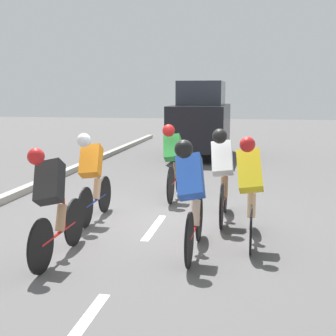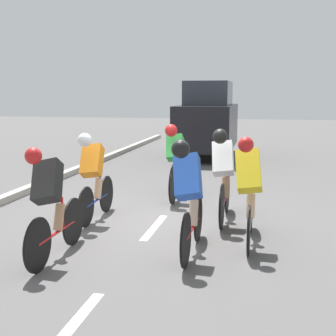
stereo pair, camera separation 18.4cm
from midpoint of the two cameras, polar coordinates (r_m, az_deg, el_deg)
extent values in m
plane|color=#565454|center=(7.72, -0.34, -6.50)|extent=(60.00, 60.00, 0.00)
cube|color=white|center=(4.53, -10.41, -18.42)|extent=(0.12, 1.40, 0.01)
cube|color=white|center=(7.37, -0.94, -7.23)|extent=(0.12, 1.40, 0.01)
cube|color=white|center=(10.43, 2.94, -2.34)|extent=(0.12, 1.40, 0.01)
cylinder|color=black|center=(8.25, 7.87, -3.01)|extent=(0.03, 0.71, 0.71)
cylinder|color=black|center=(7.25, 7.30, -4.69)|extent=(0.03, 0.71, 0.71)
cylinder|color=red|center=(7.75, 7.60, -3.80)|extent=(0.04, 1.02, 0.04)
cylinder|color=red|center=(7.88, 7.73, -2.02)|extent=(0.04, 0.04, 0.42)
cylinder|color=yellow|center=(7.78, 7.65, -3.00)|extent=(0.07, 0.07, 0.16)
cylinder|color=#9E704C|center=(7.79, 7.67, -2.38)|extent=(0.12, 0.23, 0.36)
cube|color=white|center=(7.53, 7.42, 1.16)|extent=(0.38, 0.48, 0.59)
sphere|color=black|center=(7.27, 7.09, 3.86)|extent=(0.23, 0.23, 0.23)
cylinder|color=black|center=(9.78, 2.29, -0.98)|extent=(0.03, 0.72, 0.72)
cylinder|color=black|center=(8.81, 1.21, -2.11)|extent=(0.03, 0.72, 0.72)
cylinder|color=red|center=(9.29, 1.78, -1.52)|extent=(0.04, 1.00, 0.04)
cylinder|color=red|center=(9.43, 1.97, -0.07)|extent=(0.04, 0.04, 0.42)
cylinder|color=green|center=(9.32, 1.83, -0.86)|extent=(0.07, 0.07, 0.16)
cylinder|color=#9E704C|center=(9.34, 1.86, -0.35)|extent=(0.12, 0.23, 0.36)
cube|color=green|center=(9.10, 1.46, 2.49)|extent=(0.39, 0.45, 0.56)
sphere|color=red|center=(8.86, 0.98, 4.59)|extent=(0.24, 0.24, 0.24)
cylinder|color=black|center=(7.19, 10.86, -5.13)|extent=(0.03, 0.66, 0.66)
cylinder|color=black|center=(6.20, 10.67, -7.47)|extent=(0.03, 0.66, 0.66)
cylinder|color=#B7B7BC|center=(6.69, 10.77, -6.22)|extent=(0.04, 1.03, 0.04)
cylinder|color=#B7B7BC|center=(6.82, 10.85, -4.11)|extent=(0.04, 0.04, 0.42)
cylinder|color=yellow|center=(6.72, 10.80, -5.28)|extent=(0.07, 0.07, 0.16)
cylinder|color=#DBAD84|center=(6.72, 10.83, -4.56)|extent=(0.12, 0.23, 0.36)
cube|color=yellow|center=(6.44, 10.60, -0.35)|extent=(0.39, 0.50, 0.63)
sphere|color=red|center=(6.17, 10.31, 2.81)|extent=(0.21, 0.21, 0.21)
cylinder|color=black|center=(6.60, -10.70, -6.43)|extent=(0.03, 0.66, 0.66)
cylinder|color=black|center=(5.70, -14.69, -9.09)|extent=(0.03, 0.66, 0.66)
cylinder|color=red|center=(6.15, -12.54, -7.67)|extent=(0.04, 1.03, 0.04)
cylinder|color=red|center=(6.25, -11.93, -5.37)|extent=(0.04, 0.04, 0.42)
cylinder|color=yellow|center=(6.16, -12.38, -6.65)|extent=(0.07, 0.07, 0.16)
cylinder|color=tan|center=(6.16, -12.31, -5.87)|extent=(0.12, 0.23, 0.36)
cube|color=black|center=(5.92, -13.64, -1.61)|extent=(0.42, 0.46, 0.60)
sphere|color=red|center=(5.70, -15.20, 1.42)|extent=(0.20, 0.20, 0.20)
cylinder|color=black|center=(6.67, 4.49, -6.04)|extent=(0.03, 0.68, 0.68)
cylinder|color=black|center=(5.67, 3.12, -8.78)|extent=(0.03, 0.68, 0.68)
cylinder|color=red|center=(6.17, 3.86, -7.30)|extent=(0.04, 1.05, 0.04)
cylinder|color=red|center=(6.29, 4.12, -5.00)|extent=(0.04, 0.04, 0.42)
cylinder|color=#1999D8|center=(6.19, 3.94, -6.28)|extent=(0.07, 0.07, 0.16)
cylinder|color=beige|center=(6.20, 3.98, -5.50)|extent=(0.12, 0.23, 0.36)
cube|color=blue|center=(5.92, 3.31, -1.07)|extent=(0.42, 0.49, 0.62)
sphere|color=black|center=(5.66, 2.49, 2.32)|extent=(0.23, 0.23, 0.23)
cylinder|color=black|center=(8.30, -6.88, -3.16)|extent=(0.03, 0.64, 0.64)
cylinder|color=black|center=(7.41, -9.27, -4.71)|extent=(0.03, 0.64, 0.64)
cylinder|color=navy|center=(7.85, -8.00, -3.89)|extent=(0.04, 0.96, 0.04)
cylinder|color=navy|center=(7.96, -7.63, -2.16)|extent=(0.04, 0.04, 0.42)
cylinder|color=green|center=(7.88, -7.90, -3.11)|extent=(0.07, 0.07, 0.16)
cylinder|color=#DBAD84|center=(7.88, -7.86, -2.50)|extent=(0.12, 0.23, 0.36)
cube|color=orange|center=(7.65, -8.57, 0.90)|extent=(0.38, 0.46, 0.57)
sphere|color=white|center=(7.41, -9.42, 3.38)|extent=(0.22, 0.22, 0.22)
cylinder|color=black|center=(14.10, 7.32, 1.93)|extent=(0.14, 0.64, 0.64)
cylinder|color=black|center=(14.27, 1.87, 2.09)|extent=(0.14, 0.64, 0.64)
cylinder|color=black|center=(16.47, 7.99, 2.96)|extent=(0.14, 0.64, 0.64)
cylinder|color=black|center=(16.61, 3.30, 3.09)|extent=(0.14, 0.64, 0.64)
cube|color=black|center=(15.28, 5.18, 5.11)|extent=(1.70, 3.86, 1.37)
cube|color=#2D333D|center=(15.43, 5.33, 9.08)|extent=(1.39, 2.12, 0.75)
camera|label=1|loc=(0.09, -89.26, 0.12)|focal=50.00mm
camera|label=2|loc=(0.09, 90.74, -0.12)|focal=50.00mm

